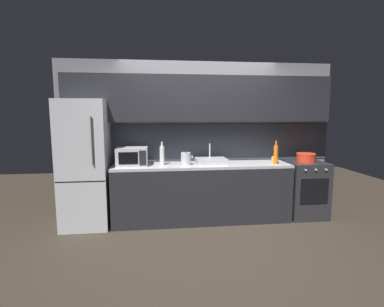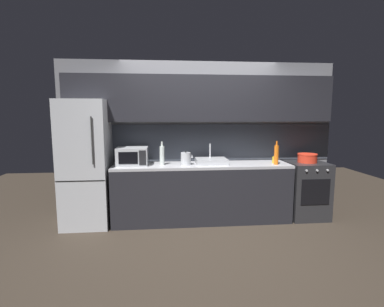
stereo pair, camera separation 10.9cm
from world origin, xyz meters
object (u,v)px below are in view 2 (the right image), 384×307
object	(u,v)px
kettle	(186,159)
wine_bottle_orange	(276,155)
wine_bottle_clear	(162,155)
microwave	(132,156)
cooking_pot	(307,158)
mug_yellow	(275,160)
refrigerator	(86,164)
oven_range	(306,190)

from	to	relation	value
kettle	wine_bottle_orange	bearing A→B (deg)	-4.01
wine_bottle_clear	wine_bottle_orange	size ratio (longest dim) A/B	0.98
microwave	cooking_pot	size ratio (longest dim) A/B	1.53
wine_bottle_clear	mug_yellow	distance (m)	1.76
refrigerator	oven_range	world-z (taller)	refrigerator
oven_range	wine_bottle_clear	size ratio (longest dim) A/B	2.53
microwave	wine_bottle_clear	bearing A→B (deg)	-3.67
refrigerator	mug_yellow	size ratio (longest dim) A/B	18.52
mug_yellow	kettle	bearing A→B (deg)	-178.98
kettle	cooking_pot	size ratio (longest dim) A/B	0.71
microwave	mug_yellow	world-z (taller)	microwave
oven_range	wine_bottle_orange	distance (m)	0.85
wine_bottle_orange	mug_yellow	world-z (taller)	wine_bottle_orange
refrigerator	wine_bottle_orange	bearing A→B (deg)	-2.92
wine_bottle_orange	cooking_pot	world-z (taller)	wine_bottle_orange
microwave	refrigerator	bearing A→B (deg)	-178.45
wine_bottle_clear	wine_bottle_orange	bearing A→B (deg)	-4.47
oven_range	kettle	distance (m)	2.03
wine_bottle_orange	oven_range	bearing A→B (deg)	14.09
wine_bottle_orange	mug_yellow	xyz separation A→B (m)	(0.03, 0.12, -0.10)
kettle	cooking_pot	xyz separation A→B (m)	(1.95, 0.05, -0.03)
kettle	mug_yellow	size ratio (longest dim) A/B	2.12
kettle	cooking_pot	world-z (taller)	kettle
wine_bottle_orange	cooking_pot	size ratio (longest dim) A/B	1.20
oven_range	microwave	world-z (taller)	microwave
wine_bottle_orange	refrigerator	bearing A→B (deg)	177.08
oven_range	wine_bottle_orange	xyz separation A→B (m)	(-0.58, -0.14, 0.60)
wine_bottle_clear	wine_bottle_orange	world-z (taller)	wine_bottle_orange
kettle	wine_bottle_orange	size ratio (longest dim) A/B	0.59
microwave	wine_bottle_clear	distance (m)	0.45
refrigerator	cooking_pot	world-z (taller)	refrigerator
mug_yellow	wine_bottle_clear	bearing A→B (deg)	179.54
microwave	kettle	size ratio (longest dim) A/B	2.14
mug_yellow	cooking_pot	bearing A→B (deg)	2.56
microwave	kettle	distance (m)	0.81
microwave	wine_bottle_orange	bearing A→B (deg)	-4.31
refrigerator	wine_bottle_orange	distance (m)	2.87
wine_bottle_orange	mug_yellow	distance (m)	0.16
oven_range	kettle	bearing A→B (deg)	-178.59
cooking_pot	oven_range	bearing A→B (deg)	-18.11
refrigerator	wine_bottle_clear	xyz separation A→B (m)	(1.13, -0.01, 0.11)
mug_yellow	cooking_pot	xyz separation A→B (m)	(0.55, 0.02, 0.02)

